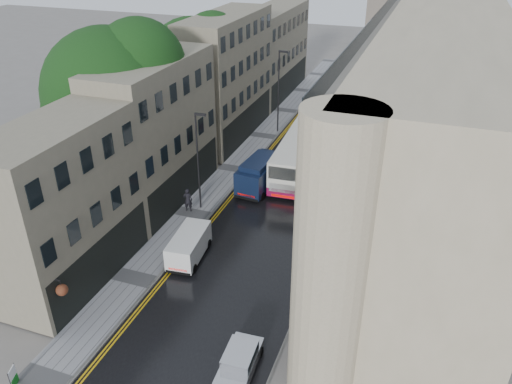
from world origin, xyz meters
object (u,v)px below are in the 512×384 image
Objects in this scene: tree_far at (193,79)px; estate_sign at (13,377)px; white_lorry at (350,121)px; white_van at (169,257)px; lamp_post_far at (278,92)px; silver_hatchback at (217,377)px; navy_van at (239,180)px; cream_bus at (276,168)px; lamp_post_near at (198,163)px; pedestrian at (188,200)px; tree_near at (112,115)px.

estate_sign is at bearing -80.34° from tree_far.
white_van is at bearing -94.47° from white_lorry.
tree_far is at bearing 81.60° from estate_sign.
tree_far is at bearing -140.50° from lamp_post_far.
navy_van is (-5.95, 18.15, 0.74)m from silver_hatchback.
lamp_post_far reaches higher than cream_bus.
silver_hatchback is at bearing -62.56° from tree_far.
pedestrian is at bearing -132.18° from lamp_post_near.
estate_sign is (-9.66, -35.12, -1.78)m from white_lorry.
lamp_post_near is (6.49, -12.78, -2.27)m from tree_far.
estate_sign is at bearing -84.98° from lamp_post_far.
white_lorry is at bearing 61.14° from lamp_post_near.
white_van is at bearing -80.41° from lamp_post_far.
lamp_post_near is at bearing -140.77° from pedestrian.
cream_bus is 1.40× the size of lamp_post_far.
tree_far is 2.27× the size of navy_van.
tree_far is 13.72m from cream_bus.
lamp_post_far reaches higher than pedestrian.
pedestrian is 1.83× the size of estate_sign.
silver_hatchback is 16.76m from pedestrian.
tree_near is 13.34× the size of estate_sign.
silver_hatchback is at bearing -79.18° from white_lorry.
lamp_post_near reaches higher than pedestrian.
pedestrian is at bearing -5.22° from tree_near.
white_van is at bearing -88.41° from navy_van.
pedestrian is at bearing 101.10° from white_van.
lamp_post_far is at bearing -171.76° from white_lorry.
tree_far is at bearing 114.86° from lamp_post_near.
white_lorry is 2.59× the size of silver_hatchback.
white_lorry is 7.87m from lamp_post_far.
lamp_post_far reaches higher than lamp_post_near.
lamp_post_near is at bearing -130.06° from cream_bus.
navy_van is 0.71× the size of lamp_post_near.
lamp_post_near is 18.68m from estate_sign.
silver_hatchback is at bearing -54.33° from white_van.
navy_van reaches higher than pedestrian.
white_lorry is (15.26, 16.99, -4.53)m from tree_near.
lamp_post_far reaches higher than silver_hatchback.
estate_sign is (-1.19, -18.35, -3.32)m from lamp_post_near.
lamp_post_near reaches higher than navy_van.
silver_hatchback is at bearing -64.19° from lamp_post_near.
navy_van is at bearing -103.38° from white_lorry.
lamp_post_near is (-1.41, 7.64, 3.00)m from white_van.
cream_bus is 11.84m from white_lorry.
tree_near reaches higher than lamp_post_far.
navy_van is (-2.28, -2.68, -0.21)m from cream_bus.
tree_near reaches higher than white_lorry.
silver_hatchback is at bearing -82.89° from cream_bus.
tree_far is 8.79m from lamp_post_far.
tree_near reaches higher than lamp_post_near.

